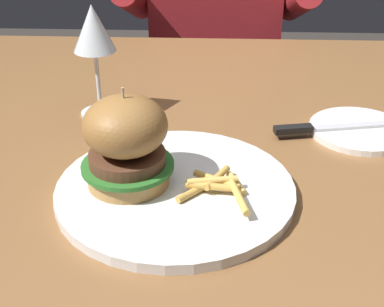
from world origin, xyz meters
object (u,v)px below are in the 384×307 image
bread_plate (359,130)px  diner_person (214,68)px  table_knife (329,127)px  burger_sandwich (126,142)px  main_plate (175,190)px  wine_glass (94,33)px

bread_plate → diner_person: size_ratio=0.13×
bread_plate → table_knife: (-0.05, -0.01, 0.01)m
table_knife → diner_person: diner_person is taller
burger_sandwich → diner_person: 0.98m
main_plate → bread_plate: bearing=33.8°
table_knife → diner_person: 0.81m
main_plate → diner_person: size_ratio=0.26×
main_plate → burger_sandwich: (-0.06, 0.00, 0.07)m
main_plate → burger_sandwich: 0.09m
burger_sandwich → wine_glass: bearing=109.6°
bread_plate → diner_person: diner_person is taller
burger_sandwich → main_plate: bearing=-4.7°
wine_glass → burger_sandwich: bearing=-70.4°
burger_sandwich → bread_plate: burger_sandwich is taller
bread_plate → table_knife: table_knife is taller
main_plate → table_knife: size_ratio=1.42×
table_knife → wine_glass: bearing=170.6°
wine_glass → bread_plate: (0.42, -0.05, -0.13)m
burger_sandwich → wine_glass: wine_glass is taller
wine_glass → bread_plate: wine_glass is taller
bread_plate → diner_person: 0.81m
main_plate → bread_plate: size_ratio=1.96×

